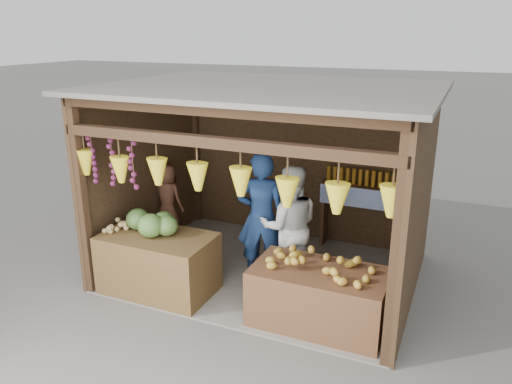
% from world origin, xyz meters
% --- Properties ---
extents(ground, '(80.00, 80.00, 0.00)m').
position_xyz_m(ground, '(0.00, 0.00, 0.00)').
color(ground, '#514F49').
rests_on(ground, ground).
extents(stall_structure, '(4.30, 3.30, 2.66)m').
position_xyz_m(stall_structure, '(-0.03, -0.04, 1.67)').
color(stall_structure, slate).
rests_on(stall_structure, ground).
extents(back_shelf, '(1.25, 0.32, 1.32)m').
position_xyz_m(back_shelf, '(1.05, 1.28, 0.87)').
color(back_shelf, '#382314').
rests_on(back_shelf, ground).
extents(counter_left, '(1.45, 0.85, 0.80)m').
position_xyz_m(counter_left, '(-1.10, -1.07, 0.40)').
color(counter_left, '#473117').
rests_on(counter_left, ground).
extents(counter_right, '(1.56, 0.85, 0.71)m').
position_xyz_m(counter_right, '(1.06, -0.98, 0.35)').
color(counter_right, '#52301B').
rests_on(counter_right, ground).
extents(stool, '(0.29, 0.29, 0.27)m').
position_xyz_m(stool, '(-1.78, 0.23, 0.14)').
color(stool, black).
rests_on(stool, ground).
extents(man_standing, '(0.77, 0.62, 1.83)m').
position_xyz_m(man_standing, '(-0.00, -0.20, 0.92)').
color(man_standing, navy).
rests_on(man_standing, ground).
extents(woman_standing, '(1.00, 0.91, 1.68)m').
position_xyz_m(woman_standing, '(0.40, -0.17, 0.84)').
color(woman_standing, silver).
rests_on(woman_standing, ground).
extents(vendor_seated, '(0.58, 0.42, 1.09)m').
position_xyz_m(vendor_seated, '(-1.78, 0.23, 0.82)').
color(vendor_seated, brown).
rests_on(vendor_seated, stool).
extents(melon_pile, '(1.00, 0.50, 0.32)m').
position_xyz_m(melon_pile, '(-1.18, -1.02, 0.96)').
color(melon_pile, '#1F4612').
rests_on(melon_pile, counter_left).
extents(tanfruit_pile, '(0.34, 0.40, 0.13)m').
position_xyz_m(tanfruit_pile, '(-1.66, -1.12, 0.87)').
color(tanfruit_pile, olive).
rests_on(tanfruit_pile, counter_left).
extents(mango_pile, '(1.40, 0.64, 0.22)m').
position_xyz_m(mango_pile, '(1.05, -0.97, 0.82)').
color(mango_pile, '#C7631A').
rests_on(mango_pile, counter_right).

